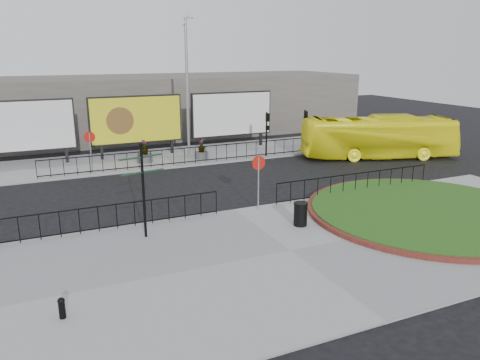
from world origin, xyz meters
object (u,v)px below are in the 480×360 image
fingerpost_sign (143,181)px  planter_c (202,151)px  planter_a (145,154)px  lamp_post (187,87)px  litter_bin (300,214)px  bus (379,137)px  bollard (62,307)px  billboard_mid (136,120)px

fingerpost_sign → planter_c: 13.82m
planter_a → planter_c: bearing=-8.6°
lamp_post → litter_bin: lamp_post is taller
fingerpost_sign → bus: (17.82, 7.72, -0.91)m
bollard → planter_c: 19.52m
planter_c → bus: bearing=-20.9°
billboard_mid → lamp_post: lamp_post is taller
planter_a → planter_c: (3.70, -0.56, -0.03)m
fingerpost_sign → lamp_post: bearing=55.0°
bus → lamp_post: bearing=87.4°
lamp_post → fingerpost_sign: size_ratio=2.49×
lamp_post → litter_bin: size_ratio=9.45×
lamp_post → planter_a: 5.16m
litter_bin → bus: 14.90m
billboard_mid → bollard: billboard_mid is taller
billboard_mid → planter_c: billboard_mid is taller
litter_bin → bollard: bearing=-160.6°
lamp_post → litter_bin: (0.14, -13.97, -4.21)m
fingerpost_sign → bus: fingerpost_sign is taller
lamp_post → planter_c: lamp_post is taller
litter_bin → bus: (11.74, 9.13, 0.83)m
lamp_post → fingerpost_sign: bearing=-115.3°
billboard_mid → fingerpost_sign: size_ratio=1.67×
bollard → bus: (21.20, 12.47, 0.99)m
billboard_mid → fingerpost_sign: bearing=-101.4°
litter_bin → planter_a: bearing=102.7°
lamp_post → planter_a: bearing=-180.0°
bollard → planter_a: (6.32, 17.31, 0.18)m
lamp_post → fingerpost_sign: (-5.94, -12.56, -2.47)m
bus → planter_a: bearing=91.5°
litter_bin → bus: bus is taller
planter_a → planter_c: planter_a is taller
bollard → litter_bin: bearing=19.4°
fingerpost_sign → bollard: fingerpost_sign is taller
fingerpost_sign → litter_bin: bearing=-22.9°
lamp_post → billboard_mid: bearing=146.7°
billboard_mid → planter_c: (3.70, -2.53, -1.99)m
planter_a → planter_c: 3.74m
fingerpost_sign → planter_c: bearing=51.4°
bollard → lamp_post: bearing=61.7°
billboard_mid → planter_a: size_ratio=4.24×
lamp_post → planter_c: 4.31m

